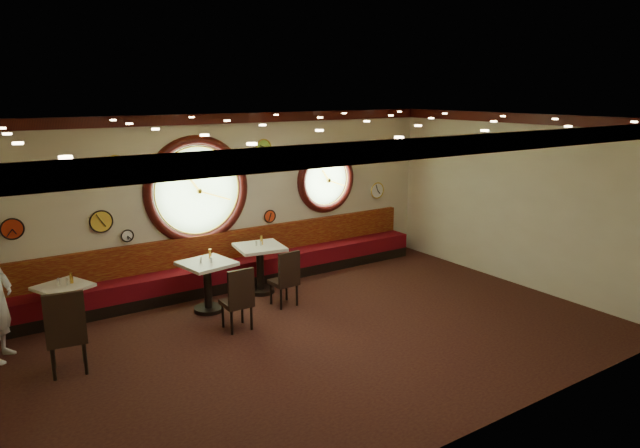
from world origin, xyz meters
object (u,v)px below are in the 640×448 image
at_px(condiment_b_salt, 201,259).
at_px(condiment_a_bottle, 71,278).
at_px(chair_a, 66,327).
at_px(chair_b, 239,295).
at_px(table_b, 208,280).
at_px(table_c, 260,263).
at_px(condiment_c_pepper, 261,243).
at_px(condiment_b_bottle, 210,254).
at_px(chair_c, 286,275).
at_px(condiment_a_salt, 58,281).
at_px(condiment_c_salt, 256,244).
at_px(condiment_b_pepper, 211,260).
at_px(table_a, 65,303).
at_px(condiment_a_pepper, 67,282).
at_px(condiment_c_bottle, 261,240).

distance_m(condiment_b_salt, condiment_a_bottle, 1.96).
height_order(chair_a, chair_b, chair_a).
xyz_separation_m(table_b, chair_b, (0.08, -1.02, 0.04)).
xyz_separation_m(table_b, table_c, (1.15, 0.33, 0.02)).
height_order(condiment_c_pepper, condiment_b_bottle, condiment_b_bottle).
bearing_deg(chair_c, condiment_a_bottle, 159.88).
height_order(condiment_a_salt, condiment_c_salt, condiment_c_salt).
bearing_deg(condiment_b_pepper, chair_b, -88.06).
height_order(condiment_c_salt, condiment_c_pepper, same).
bearing_deg(table_a, condiment_b_pepper, -12.37).
xyz_separation_m(condiment_a_pepper, condiment_c_bottle, (3.30, 0.01, 0.16)).
height_order(chair_b, condiment_a_bottle, chair_b).
bearing_deg(chair_a, condiment_c_bottle, 29.92).
bearing_deg(table_a, chair_a, -98.92).
bearing_deg(condiment_c_bottle, table_b, -163.03).
distance_m(chair_c, condiment_b_pepper, 1.28).
height_order(table_b, chair_a, chair_a).
bearing_deg(condiment_a_bottle, condiment_b_salt, -11.43).
xyz_separation_m(table_a, condiment_a_bottle, (0.13, 0.03, 0.36)).
xyz_separation_m(table_c, condiment_a_salt, (-3.34, 0.12, 0.25)).
height_order(condiment_a_pepper, condiment_a_bottle, condiment_a_bottle).
bearing_deg(chair_a, table_a, 89.34).
relative_size(condiment_b_salt, condiment_c_bottle, 0.58).
bearing_deg(condiment_b_bottle, condiment_a_pepper, 174.79).
height_order(condiment_b_bottle, condiment_c_bottle, condiment_c_bottle).
height_order(table_b, table_c, table_c).
bearing_deg(condiment_c_salt, condiment_b_salt, -165.55).
height_order(table_b, chair_c, chair_c).
bearing_deg(condiment_b_pepper, condiment_a_bottle, 166.11).
bearing_deg(chair_c, condiment_b_bottle, 143.19).
height_order(chair_c, condiment_a_pepper, chair_c).
bearing_deg(condiment_c_bottle, condiment_a_salt, 178.69).
xyz_separation_m(chair_c, condiment_c_bottle, (0.03, 0.92, 0.40)).
xyz_separation_m(table_a, table_b, (2.14, -0.40, 0.06)).
xyz_separation_m(table_c, condiment_b_pepper, (-1.11, -0.41, 0.35)).
xyz_separation_m(table_a, condiment_b_salt, (2.06, -0.36, 0.43)).
height_order(table_c, condiment_a_bottle, condiment_a_bottle).
xyz_separation_m(table_a, condiment_c_salt, (3.23, -0.06, 0.45)).
bearing_deg(condiment_a_salt, condiment_a_pepper, -40.61).
height_order(table_b, condiment_a_pepper, condiment_a_pepper).
distance_m(condiment_a_salt, condiment_c_bottle, 3.41).
xyz_separation_m(condiment_b_salt, condiment_c_pepper, (1.25, 0.27, 0.02)).
bearing_deg(chair_a, condiment_a_pepper, 86.64).
bearing_deg(table_b, condiment_c_bottle, 16.97).
height_order(condiment_b_pepper, condiment_a_bottle, condiment_b_pepper).
distance_m(condiment_a_salt, condiment_b_salt, 2.15).
relative_size(chair_b, condiment_c_pepper, 7.30).
bearing_deg(condiment_a_pepper, chair_b, -32.55).
distance_m(chair_c, condiment_c_pepper, 0.93).
bearing_deg(condiment_a_salt, condiment_b_bottle, -7.23).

